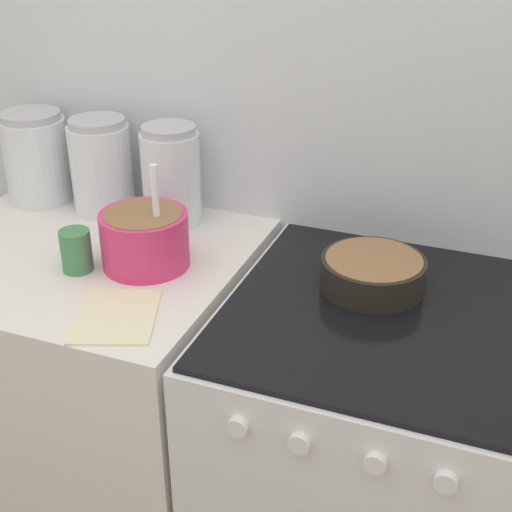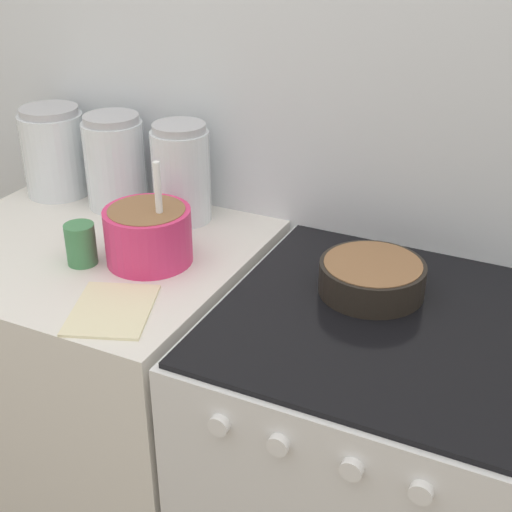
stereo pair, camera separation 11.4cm
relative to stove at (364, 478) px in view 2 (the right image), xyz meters
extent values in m
cube|color=silver|center=(-0.35, 0.37, 0.75)|extent=(4.59, 0.05, 2.40)
cube|color=silver|center=(-0.75, 0.00, 0.00)|extent=(0.79, 0.70, 0.90)
cube|color=silver|center=(0.00, 0.00, -0.01)|extent=(0.67, 0.70, 0.89)
cube|color=black|center=(0.00, 0.00, 0.44)|extent=(0.65, 0.67, 0.01)
cylinder|color=white|center=(-0.19, -0.36, 0.37)|extent=(0.04, 0.02, 0.04)
cylinder|color=white|center=(-0.07, -0.36, 0.37)|extent=(0.04, 0.02, 0.04)
cylinder|color=white|center=(0.07, -0.36, 0.37)|extent=(0.04, 0.02, 0.04)
cylinder|color=white|center=(0.19, -0.36, 0.37)|extent=(0.04, 0.02, 0.04)
cylinder|color=#E0336B|center=(-0.56, 0.00, 0.51)|extent=(0.20, 0.20, 0.13)
cylinder|color=#8C603D|center=(-0.56, 0.00, 0.55)|extent=(0.18, 0.18, 0.07)
cylinder|color=white|center=(-0.53, 0.00, 0.59)|extent=(0.02, 0.02, 0.23)
cylinder|color=black|center=(-0.05, 0.09, 0.48)|extent=(0.23, 0.23, 0.07)
cylinder|color=#8C603D|center=(-0.05, 0.09, 0.49)|extent=(0.21, 0.21, 0.06)
cylinder|color=silver|center=(-1.03, 0.24, 0.56)|extent=(0.18, 0.18, 0.23)
cylinder|color=white|center=(-1.03, 0.24, 0.52)|extent=(0.16, 0.16, 0.14)
cylinder|color=#B2B2B7|center=(-1.03, 0.24, 0.69)|extent=(0.16, 0.16, 0.02)
cylinder|color=silver|center=(-0.82, 0.24, 0.57)|extent=(0.16, 0.16, 0.23)
cylinder|color=red|center=(-0.82, 0.24, 0.52)|extent=(0.14, 0.14, 0.14)
cylinder|color=#B2B2B7|center=(-0.82, 0.24, 0.69)|extent=(0.15, 0.15, 0.02)
cylinder|color=silver|center=(-0.61, 0.24, 0.57)|extent=(0.15, 0.15, 0.24)
cylinder|color=silver|center=(-0.61, 0.24, 0.52)|extent=(0.13, 0.13, 0.14)
cylinder|color=#B2B2B7|center=(-0.61, 0.24, 0.70)|extent=(0.14, 0.14, 0.02)
cylinder|color=#3F7F4C|center=(-0.70, -0.08, 0.50)|extent=(0.07, 0.07, 0.10)
cube|color=beige|center=(-0.51, -0.22, 0.45)|extent=(0.23, 0.25, 0.01)
camera|label=1|loc=(0.21, -1.27, 1.24)|focal=50.00mm
camera|label=2|loc=(0.31, -1.23, 1.24)|focal=50.00mm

